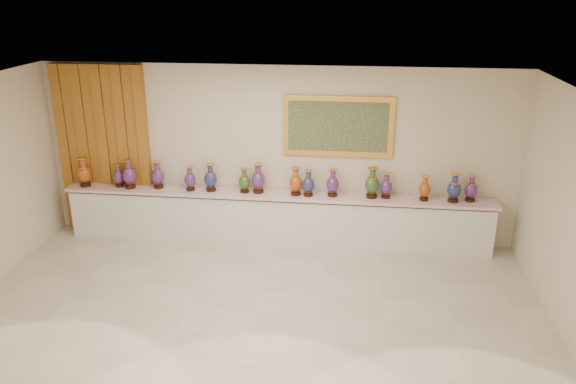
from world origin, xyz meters
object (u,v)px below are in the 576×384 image
(vase_0, at_px, (84,173))
(vase_2, at_px, (129,175))
(vase_1, at_px, (119,177))
(counter, at_px, (276,218))

(vase_0, height_order, vase_2, vase_0)
(vase_1, xyz_separation_m, vase_2, (0.21, -0.04, 0.05))
(vase_0, xyz_separation_m, vase_2, (0.81, 0.01, -0.00))
(counter, distance_m, vase_1, 2.82)
(vase_1, bearing_deg, counter, 0.13)
(vase_1, bearing_deg, vase_2, -10.29)
(counter, height_order, vase_2, vase_2)
(counter, height_order, vase_0, vase_0)
(vase_1, relative_size, vase_2, 0.80)
(counter, relative_size, vase_0, 14.17)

